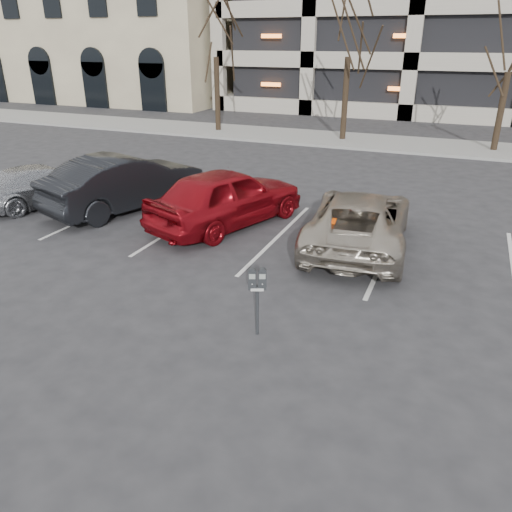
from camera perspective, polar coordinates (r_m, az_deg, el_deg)
ground at (r=10.69m, az=5.28°, el=-3.01°), size 140.00×140.00×0.00m
sidewalk at (r=25.74m, az=16.47°, el=12.15°), size 80.00×4.00×0.12m
stall_lines at (r=13.09m, az=2.52°, el=2.24°), size 16.90×5.20×0.00m
office_building at (r=49.80m, az=-17.33°, el=25.83°), size 26.00×16.20×15.00m
tree_a at (r=28.24m, az=-4.75°, el=26.50°), size 3.79×3.79×8.60m
tree_b at (r=25.86m, az=10.91°, el=26.80°), size 3.88×3.88×8.81m
parking_meter at (r=8.41m, az=0.14°, el=-3.37°), size 0.34×0.24×1.25m
suv_silver at (r=12.52m, az=11.71°, el=4.10°), size 2.77×5.18×1.39m
car_red at (r=13.71m, az=-3.35°, el=6.78°), size 3.43×5.11×1.62m
car_dark at (r=15.60m, az=-14.71°, el=8.19°), size 3.27×5.29×1.65m
car_silver at (r=16.93m, az=-23.08°, el=7.50°), size 3.21×4.53×1.22m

